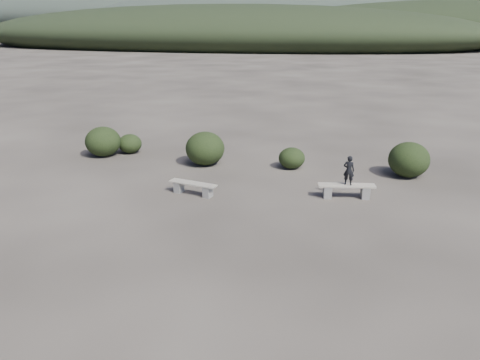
# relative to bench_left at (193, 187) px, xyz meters

# --- Properties ---
(ground) EXTENTS (1200.00, 1200.00, 0.00)m
(ground) POSITION_rel_bench_left_xyz_m (1.82, -4.80, -0.25)
(ground) COLOR #2F2924
(ground) RESTS_ON ground
(bench_left) EXTENTS (1.71, 0.69, 0.42)m
(bench_left) POSITION_rel_bench_left_xyz_m (0.00, 0.00, 0.00)
(bench_left) COLOR slate
(bench_left) RESTS_ON ground
(bench_right) EXTENTS (1.88, 0.69, 0.46)m
(bench_right) POSITION_rel_bench_left_xyz_m (4.99, 0.86, 0.03)
(bench_right) COLOR slate
(bench_right) RESTS_ON ground
(seated_person) EXTENTS (0.38, 0.27, 0.98)m
(seated_person) POSITION_rel_bench_left_xyz_m (5.02, 0.87, 0.70)
(seated_person) COLOR black
(seated_person) RESTS_ON bench_right
(shrub_a) EXTENTS (1.02, 1.02, 0.83)m
(shrub_a) POSITION_rel_bench_left_xyz_m (-4.37, 4.32, 0.16)
(shrub_a) COLOR black
(shrub_a) RESTS_ON ground
(shrub_b) EXTENTS (1.57, 1.57, 1.34)m
(shrub_b) POSITION_rel_bench_left_xyz_m (-0.63, 3.39, 0.42)
(shrub_b) COLOR black
(shrub_b) RESTS_ON ground
(shrub_c) EXTENTS (1.04, 1.04, 0.83)m
(shrub_c) POSITION_rel_bench_left_xyz_m (2.83, 3.70, 0.16)
(shrub_c) COLOR black
(shrub_c) RESTS_ON ground
(shrub_d) EXTENTS (1.49, 1.49, 1.31)m
(shrub_d) POSITION_rel_bench_left_xyz_m (7.18, 3.67, 0.40)
(shrub_d) COLOR black
(shrub_d) RESTS_ON ground
(shrub_f) EXTENTS (1.49, 1.49, 1.26)m
(shrub_f) POSITION_rel_bench_left_xyz_m (-5.26, 3.63, 0.38)
(shrub_f) COLOR black
(shrub_f) RESTS_ON ground
(mountain_ridges) EXTENTS (500.00, 400.00, 56.00)m
(mountain_ridges) POSITION_rel_bench_left_xyz_m (-5.67, 334.26, 10.58)
(mountain_ridges) COLOR black
(mountain_ridges) RESTS_ON ground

